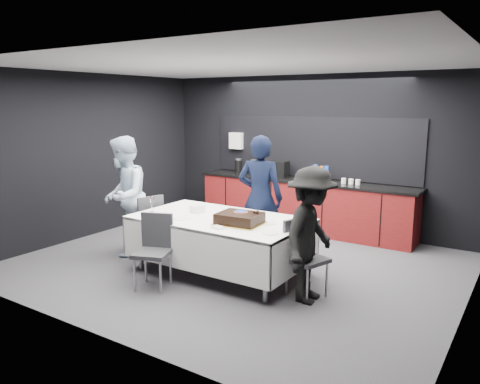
% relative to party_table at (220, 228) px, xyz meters
% --- Properties ---
extents(ground, '(6.00, 6.00, 0.00)m').
position_rel_party_table_xyz_m(ground, '(0.00, 0.40, -0.64)').
color(ground, '#424247').
rests_on(ground, ground).
extents(room_shell, '(6.04, 5.04, 2.82)m').
position_rel_party_table_xyz_m(room_shell, '(0.00, 0.40, 1.22)').
color(room_shell, white).
rests_on(room_shell, ground).
extents(kitchenette, '(4.10, 0.64, 2.05)m').
position_rel_party_table_xyz_m(kitchenette, '(-0.02, 2.62, -0.10)').
color(kitchenette, '#590E0E').
rests_on(kitchenette, ground).
extents(party_table, '(2.32, 1.32, 0.78)m').
position_rel_party_table_xyz_m(party_table, '(0.00, 0.00, 0.00)').
color(party_table, '#99999E').
rests_on(party_table, ground).
extents(cake_assembly, '(0.61, 0.51, 0.18)m').
position_rel_party_table_xyz_m(cake_assembly, '(0.41, -0.14, 0.21)').
color(cake_assembly, gold).
rests_on(cake_assembly, party_table).
extents(plate_stack, '(0.22, 0.22, 0.10)m').
position_rel_party_table_xyz_m(plate_stack, '(-0.46, 0.10, 0.19)').
color(plate_stack, white).
rests_on(plate_stack, party_table).
extents(loose_plate_near, '(0.22, 0.22, 0.01)m').
position_rel_party_table_xyz_m(loose_plate_near, '(-0.39, -0.34, 0.14)').
color(loose_plate_near, white).
rests_on(loose_plate_near, party_table).
extents(loose_plate_right_a, '(0.21, 0.21, 0.01)m').
position_rel_party_table_xyz_m(loose_plate_right_a, '(0.70, 0.09, 0.14)').
color(loose_plate_right_a, white).
rests_on(loose_plate_right_a, party_table).
extents(loose_plate_right_b, '(0.21, 0.21, 0.01)m').
position_rel_party_table_xyz_m(loose_plate_right_b, '(0.94, -0.30, 0.14)').
color(loose_plate_right_b, white).
rests_on(loose_plate_right_b, party_table).
extents(loose_plate_far, '(0.19, 0.19, 0.01)m').
position_rel_party_table_xyz_m(loose_plate_far, '(-0.03, 0.44, 0.14)').
color(loose_plate_far, white).
rests_on(loose_plate_far, party_table).
extents(fork_pile, '(0.18, 0.14, 0.03)m').
position_rel_party_table_xyz_m(fork_pile, '(0.30, -0.46, 0.15)').
color(fork_pile, white).
rests_on(fork_pile, party_table).
extents(champagne_flute, '(0.06, 0.06, 0.22)m').
position_rel_party_table_xyz_m(champagne_flute, '(-1.01, -0.23, 0.30)').
color(champagne_flute, white).
rests_on(champagne_flute, party_table).
extents(chair_left, '(0.53, 0.53, 0.92)m').
position_rel_party_table_xyz_m(chair_left, '(-1.39, 0.06, -0.11)').
color(chair_left, '#2F3034').
rests_on(chair_left, ground).
extents(chair_right, '(0.53, 0.53, 0.92)m').
position_rel_party_table_xyz_m(chair_right, '(1.24, -0.03, -0.11)').
color(chair_right, '#2F3034').
rests_on(chair_right, ground).
extents(chair_near, '(0.54, 0.54, 0.92)m').
position_rel_party_table_xyz_m(chair_near, '(-0.44, -0.81, -0.11)').
color(chair_near, '#2F3034').
rests_on(chair_near, ground).
extents(person_center, '(0.76, 0.59, 1.85)m').
position_rel_party_table_xyz_m(person_center, '(0.14, 0.83, 0.28)').
color(person_center, black).
rests_on(person_center, ground).
extents(person_left, '(1.05, 1.11, 1.81)m').
position_rel_party_table_xyz_m(person_left, '(-1.71, -0.10, 0.26)').
color(person_left, '#ACC2D9').
rests_on(person_left, ground).
extents(person_right, '(0.65, 1.07, 1.60)m').
position_rel_party_table_xyz_m(person_right, '(1.41, -0.17, 0.16)').
color(person_right, black).
rests_on(person_right, ground).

